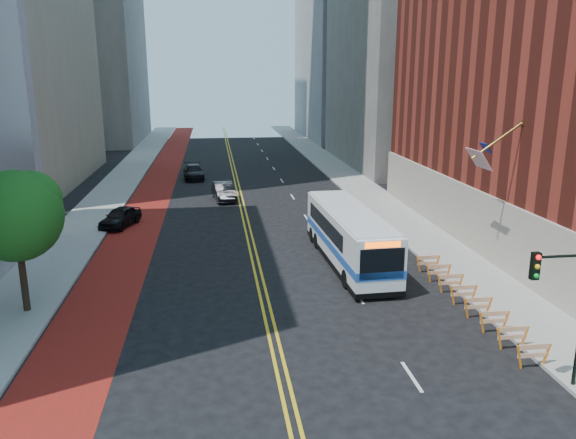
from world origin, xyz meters
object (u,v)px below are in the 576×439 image
(traffic_signal, at_px, (562,293))
(car_b, at_px, (224,191))
(transit_bus, at_px, (349,235))
(car_c, at_px, (194,172))
(car_a, at_px, (120,217))
(street_tree, at_px, (17,212))

(traffic_signal, bearing_deg, car_b, 108.32)
(traffic_signal, height_order, car_b, traffic_signal)
(transit_bus, height_order, car_b, transit_bus)
(transit_bus, height_order, car_c, transit_bus)
(car_a, relative_size, car_b, 0.89)
(street_tree, relative_size, transit_bus, 0.56)
(car_b, bearing_deg, traffic_signal, -78.95)
(street_tree, height_order, car_c, street_tree)
(transit_bus, bearing_deg, street_tree, -165.04)
(car_a, height_order, car_b, car_b)
(car_a, distance_m, car_b, 11.19)
(street_tree, xyz_separation_m, car_c, (6.75, 34.40, -4.17))
(car_b, bearing_deg, street_tree, -119.87)
(street_tree, distance_m, car_c, 35.30)
(traffic_signal, height_order, transit_bus, traffic_signal)
(transit_bus, bearing_deg, traffic_signal, -76.95)
(traffic_signal, relative_size, car_b, 1.07)
(traffic_signal, relative_size, transit_bus, 0.42)
(traffic_signal, distance_m, transit_bus, 15.29)
(transit_bus, distance_m, car_c, 30.98)
(traffic_signal, xyz_separation_m, car_b, (-10.91, 32.96, -2.94))
(transit_bus, distance_m, car_a, 18.05)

